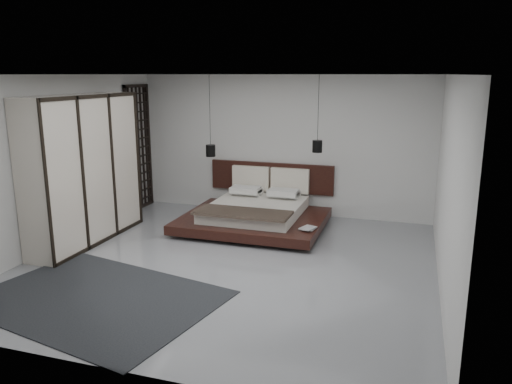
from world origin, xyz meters
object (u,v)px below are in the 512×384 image
(wardrobe, at_px, (84,170))
(rug, at_px, (96,298))
(lattice_screen, at_px, (139,148))
(bed, at_px, (256,212))
(pendant_left, at_px, (211,150))
(pendant_right, at_px, (317,146))

(wardrobe, xyz_separation_m, rug, (1.50, -1.94, -1.24))
(rug, bearing_deg, lattice_screen, 112.86)
(lattice_screen, xyz_separation_m, bed, (2.75, -0.53, -1.03))
(bed, relative_size, pendant_left, 1.63)
(lattice_screen, distance_m, pendant_right, 3.82)
(pendant_left, bearing_deg, wardrobe, -124.84)
(wardrobe, bearing_deg, rug, -52.30)
(wardrobe, bearing_deg, pendant_right, 30.14)
(pendant_right, xyz_separation_m, rug, (-2.06, -4.00, -1.51))
(bed, distance_m, pendant_left, 1.55)
(pendant_left, xyz_separation_m, pendant_right, (2.12, 0.00, 0.18))
(pendant_left, relative_size, wardrobe, 0.62)
(pendant_left, height_order, pendant_right, same)
(bed, bearing_deg, wardrobe, -146.09)
(pendant_right, distance_m, rug, 4.75)
(bed, xyz_separation_m, rug, (-1.00, -3.62, -0.27))
(pendant_left, bearing_deg, bed, -20.02)
(lattice_screen, relative_size, rug, 0.86)
(pendant_right, bearing_deg, bed, -159.98)
(bed, xyz_separation_m, wardrobe, (-2.50, -1.68, 0.97))
(bed, relative_size, rug, 0.86)
(bed, xyz_separation_m, pendant_left, (-1.06, 0.39, 1.07))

